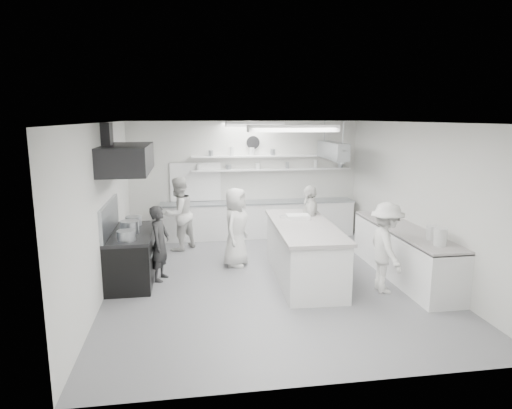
{
  "coord_description": "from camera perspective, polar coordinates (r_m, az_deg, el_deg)",
  "views": [
    {
      "loc": [
        -1.5,
        -8.07,
        3.1
      ],
      "look_at": [
        -0.16,
        0.6,
        1.38
      ],
      "focal_mm": 31.38,
      "sensor_mm": 36.0,
      "label": 1
    }
  ],
  "objects": [
    {
      "name": "right_counter",
      "position": [
        9.28,
        18.31,
        -5.93
      ],
      "size": [
        0.74,
        3.3,
        0.94
      ],
      "primitive_type": "cube",
      "color": "white",
      "rests_on": "floor"
    },
    {
      "name": "shelf_lower",
      "position": [
        11.73,
        2.1,
        4.49
      ],
      "size": [
        4.2,
        0.26,
        0.04
      ],
      "primitive_type": "cube",
      "color": "white",
      "rests_on": "wall_back"
    },
    {
      "name": "floor",
      "position": [
        8.78,
        1.66,
        -9.64
      ],
      "size": [
        6.0,
        7.0,
        0.02
      ],
      "primitive_type": "cube",
      "color": "#95969C",
      "rests_on": "ground"
    },
    {
      "name": "wall_left",
      "position": [
        8.37,
        -18.93,
        -0.53
      ],
      "size": [
        0.04,
        7.0,
        3.0
      ],
      "primitive_type": "cube",
      "color": "silver",
      "rests_on": "floor"
    },
    {
      "name": "wall_back",
      "position": [
        11.78,
        -1.38,
        3.3
      ],
      "size": [
        6.0,
        0.04,
        3.0
      ],
      "primitive_type": "cube",
      "color": "silver",
      "rests_on": "floor"
    },
    {
      "name": "bowl_island_a",
      "position": [
        9.19,
        3.72,
        -1.73
      ],
      "size": [
        0.29,
        0.29,
        0.06
      ],
      "primitive_type": "imported",
      "rotation": [
        0.0,
        0.0,
        -0.24
      ],
      "color": "#A2A8B0",
      "rests_on": "prep_island"
    },
    {
      "name": "wall_clock",
      "position": [
        11.68,
        -0.4,
        7.91
      ],
      "size": [
        0.32,
        0.05,
        0.32
      ],
      "primitive_type": "cylinder",
      "rotation": [
        1.57,
        0.0,
        0.0
      ],
      "color": "white",
      "rests_on": "wall_back"
    },
    {
      "name": "bowl_right",
      "position": [
        8.49,
        22.33,
        -4.3
      ],
      "size": [
        0.26,
        0.26,
        0.05
      ],
      "primitive_type": "imported",
      "rotation": [
        0.0,
        0.0,
        -0.24
      ],
      "color": "white",
      "rests_on": "right_counter"
    },
    {
      "name": "stove",
      "position": [
        8.95,
        -15.53,
        -6.54
      ],
      "size": [
        0.8,
        1.8,
        0.9
      ],
      "primitive_type": "cube",
      "color": "black",
      "rests_on": "floor"
    },
    {
      "name": "bowl_island_b",
      "position": [
        9.22,
        5.32,
        -1.73
      ],
      "size": [
        0.2,
        0.2,
        0.05
      ],
      "primitive_type": "imported",
      "rotation": [
        0.0,
        0.0,
        -0.13
      ],
      "color": "white",
      "rests_on": "prep_island"
    },
    {
      "name": "ceiling",
      "position": [
        8.21,
        1.78,
        10.47
      ],
      "size": [
        6.0,
        7.0,
        0.02
      ],
      "primitive_type": "cube",
      "color": "silver",
      "rests_on": "wall_back"
    },
    {
      "name": "cook_back",
      "position": [
        10.65,
        -9.84,
        -1.18
      ],
      "size": [
        1.06,
        1.05,
        1.73
      ],
      "primitive_type": "imported",
      "rotation": [
        0.0,
        0.0,
        -2.37
      ],
      "color": "silver",
      "rests_on": "floor"
    },
    {
      "name": "cook_island_left",
      "position": [
        9.38,
        -2.6,
        -2.9
      ],
      "size": [
        0.83,
        0.96,
        1.66
      ],
      "primitive_type": "imported",
      "rotation": [
        0.0,
        0.0,
        1.11
      ],
      "color": "silver",
      "rests_on": "floor"
    },
    {
      "name": "light_fixture_front",
      "position": [
        6.45,
        4.75,
        9.65
      ],
      "size": [
        1.3,
        0.25,
        0.1
      ],
      "primitive_type": "cube",
      "color": "white",
      "rests_on": "ceiling"
    },
    {
      "name": "pass_through_window",
      "position": [
        11.67,
        -7.72,
        2.88
      ],
      "size": [
        1.3,
        0.04,
        1.0
      ],
      "primitive_type": "cube",
      "color": "black",
      "rests_on": "wall_back"
    },
    {
      "name": "back_counter",
      "position": [
        11.72,
        0.29,
        -1.91
      ],
      "size": [
        5.0,
        0.6,
        0.92
      ],
      "primitive_type": "cube",
      "color": "white",
      "rests_on": "floor"
    },
    {
      "name": "shelf_upper",
      "position": [
        11.7,
        2.11,
        6.19
      ],
      "size": [
        4.2,
        0.26,
        0.04
      ],
      "primitive_type": "cube",
      "color": "white",
      "rests_on": "wall_back"
    },
    {
      "name": "stove_pot",
      "position": [
        8.68,
        -15.82,
        -2.94
      ],
      "size": [
        0.35,
        0.35,
        0.29
      ],
      "primitive_type": "cylinder",
      "color": "#A2A8B0",
      "rests_on": "stove"
    },
    {
      "name": "wall_right",
      "position": [
        9.38,
        20.05,
        0.61
      ],
      "size": [
        0.04,
        7.0,
        3.0
      ],
      "primitive_type": "cube",
      "color": "silver",
      "rests_on": "floor"
    },
    {
      "name": "cook_stove",
      "position": [
        8.76,
        -12.15,
        -4.86
      ],
      "size": [
        0.49,
        0.61,
        1.46
      ],
      "primitive_type": "imported",
      "rotation": [
        0.0,
        0.0,
        1.27
      ],
      "color": "#2B2B2C",
      "rests_on": "floor"
    },
    {
      "name": "light_fixture_rear",
      "position": [
        9.99,
        -0.14,
        10.19
      ],
      "size": [
        1.3,
        0.25,
        0.1
      ],
      "primitive_type": "cube",
      "color": "white",
      "rests_on": "ceiling"
    },
    {
      "name": "pot_rack",
      "position": [
        11.07,
        9.75,
        6.8
      ],
      "size": [
        0.3,
        1.6,
        0.4
      ],
      "primitive_type": "cube",
      "color": "#A2A8B0",
      "rests_on": "ceiling"
    },
    {
      "name": "exhaust_hood",
      "position": [
        8.58,
        -16.19,
        5.65
      ],
      "size": [
        0.85,
        2.0,
        0.5
      ],
      "primitive_type": "cube",
      "color": "#242325",
      "rests_on": "wall_left"
    },
    {
      "name": "cook_right",
      "position": [
        8.31,
        16.25,
        -5.3
      ],
      "size": [
        0.66,
        1.08,
        1.63
      ],
      "primitive_type": "imported",
      "rotation": [
        0.0,
        0.0,
        1.52
      ],
      "color": "silver",
      "rests_on": "floor"
    },
    {
      "name": "cook_island_right",
      "position": [
        9.7,
        6.86,
        -2.46
      ],
      "size": [
        0.65,
        1.05,
        1.68
      ],
      "primitive_type": "imported",
      "rotation": [
        0.0,
        0.0,
        -1.83
      ],
      "color": "silver",
      "rests_on": "floor"
    },
    {
      "name": "prep_island",
      "position": [
        8.76,
        6.07,
        -6.11
      ],
      "size": [
        1.16,
        2.84,
        1.03
      ],
      "primitive_type": "cube",
      "rotation": [
        0.0,
        0.0,
        -0.04
      ],
      "color": "white",
      "rests_on": "floor"
    },
    {
      "name": "wall_front",
      "position": [
        5.07,
        8.99,
        -7.42
      ],
      "size": [
        6.0,
        0.04,
        3.0
      ],
      "primitive_type": "cube",
      "color": "silver",
      "rests_on": "floor"
    }
  ]
}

